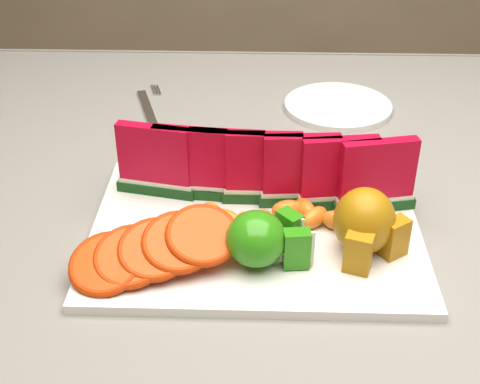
# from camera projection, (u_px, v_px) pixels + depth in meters

# --- Properties ---
(table) EXTENTS (1.40, 0.90, 0.75)m
(table) POSITION_uv_depth(u_px,v_px,m) (290.00, 250.00, 0.97)
(table) COLOR #542E1D
(table) RESTS_ON ground
(tablecloth) EXTENTS (1.53, 1.03, 0.20)m
(tablecloth) POSITION_uv_depth(u_px,v_px,m) (292.00, 214.00, 0.93)
(tablecloth) COLOR slate
(tablecloth) RESTS_ON table
(platter) EXTENTS (0.40, 0.30, 0.01)m
(platter) POSITION_uv_depth(u_px,v_px,m) (256.00, 230.00, 0.82)
(platter) COLOR silver
(platter) RESTS_ON tablecloth
(apple_cluster) EXTENTS (0.11, 0.09, 0.06)m
(apple_cluster) POSITION_uv_depth(u_px,v_px,m) (263.00, 239.00, 0.74)
(apple_cluster) COLOR #1B8911
(apple_cluster) RESTS_ON platter
(pear_cluster) EXTENTS (0.09, 0.09, 0.08)m
(pear_cluster) POSITION_uv_depth(u_px,v_px,m) (366.00, 224.00, 0.76)
(pear_cluster) COLOR #AA5E04
(pear_cluster) RESTS_ON platter
(side_plate) EXTENTS (0.23, 0.23, 0.01)m
(side_plate) POSITION_uv_depth(u_px,v_px,m) (338.00, 106.00, 1.12)
(side_plate) COLOR silver
(side_plate) RESTS_ON tablecloth
(fork) EXTENTS (0.06, 0.19, 0.00)m
(fork) POSITION_uv_depth(u_px,v_px,m) (149.00, 110.00, 1.12)
(fork) COLOR silver
(fork) RESTS_ON tablecloth
(watermelon_row) EXTENTS (0.39, 0.07, 0.10)m
(watermelon_row) POSITION_uv_depth(u_px,v_px,m) (264.00, 170.00, 0.84)
(watermelon_row) COLOR #0F350B
(watermelon_row) RESTS_ON platter
(orange_fan_front) EXTENTS (0.21, 0.13, 0.06)m
(orange_fan_front) POSITION_uv_depth(u_px,v_px,m) (155.00, 249.00, 0.74)
(orange_fan_front) COLOR red
(orange_fan_front) RESTS_ON platter
(orange_fan_back) EXTENTS (0.33, 0.10, 0.04)m
(orange_fan_back) POSITION_uv_depth(u_px,v_px,m) (260.00, 161.00, 0.91)
(orange_fan_back) COLOR red
(orange_fan_back) RESTS_ON platter
(tangerine_segments) EXTENTS (0.25, 0.08, 0.03)m
(tangerine_segments) POSITION_uv_depth(u_px,v_px,m) (274.00, 217.00, 0.81)
(tangerine_segments) COLOR orange
(tangerine_segments) RESTS_ON platter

